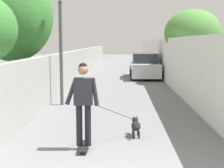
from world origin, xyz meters
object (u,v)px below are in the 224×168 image
object	(u,v)px
dog	(136,125)
car_near	(144,66)
tree_left_far	(12,16)
skateboard	(84,146)
tree_right_mid	(192,33)
lamp_post	(61,27)
person_skateboarder	(83,97)

from	to	relation	value
dog	car_near	size ratio (longest dim) A/B	0.30
car_near	tree_left_far	bearing A→B (deg)	146.28
tree_left_far	dog	size ratio (longest dim) A/B	3.81
tree_left_far	skateboard	world-z (taller)	tree_left_far
tree_right_mid	lamp_post	bearing A→B (deg)	136.57
tree_right_mid	person_skateboarder	xyz separation A→B (m)	(-11.06, 4.53, -1.59)
skateboard	person_skateboarder	world-z (taller)	person_skateboarder
lamp_post	tree_left_far	bearing A→B (deg)	69.58
person_skateboarder	dog	xyz separation A→B (m)	(0.97, -1.12, -0.83)
person_skateboarder	car_near	xyz separation A→B (m)	(13.80, -2.18, -0.39)
dog	skateboard	bearing A→B (deg)	130.93
skateboard	person_skateboarder	xyz separation A→B (m)	(-0.00, -0.00, 1.04)
tree_left_far	person_skateboarder	distance (m)	6.81
car_near	tree_right_mid	bearing A→B (deg)	-139.41
car_near	skateboard	bearing A→B (deg)	171.04
tree_right_mid	dog	distance (m)	10.91
lamp_post	dog	xyz separation A→B (m)	(-3.85, -2.49, -2.50)
tree_right_mid	skateboard	size ratio (longest dim) A/B	4.94
lamp_post	dog	world-z (taller)	lamp_post
skateboard	car_near	world-z (taller)	car_near
tree_left_far	lamp_post	distance (m)	2.13
tree_left_far	skateboard	distance (m)	7.20
tree_right_mid	car_near	xyz separation A→B (m)	(2.74, 2.35, -1.98)
skateboard	person_skateboarder	bearing A→B (deg)	-165.96
skateboard	car_near	size ratio (longest dim) A/B	0.19
person_skateboarder	dog	size ratio (longest dim) A/B	1.34
lamp_post	skateboard	size ratio (longest dim) A/B	4.97
lamp_post	dog	size ratio (longest dim) A/B	3.09
dog	person_skateboarder	bearing A→B (deg)	130.93
person_skateboarder	skateboard	bearing A→B (deg)	14.04
tree_right_mid	person_skateboarder	size ratio (longest dim) A/B	2.29
skateboard	dog	world-z (taller)	dog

